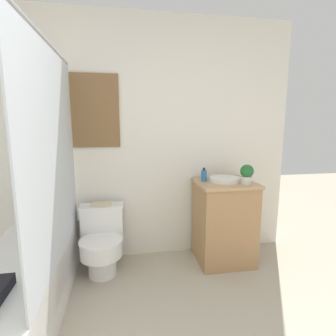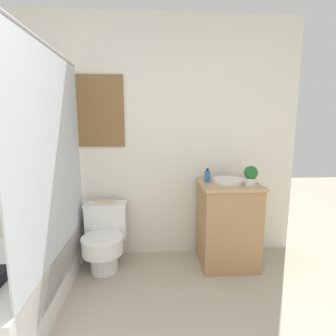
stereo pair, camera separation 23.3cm
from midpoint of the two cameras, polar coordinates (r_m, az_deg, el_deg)
wall_back at (r=2.76m, az=-10.34°, el=5.98°), size 3.40×0.07×2.50m
shower_area at (r=2.43m, az=-31.79°, el=-20.12°), size 0.63×1.55×1.98m
toilet at (r=2.72m, az=-16.69°, el=-14.88°), size 0.42×0.54×0.63m
vanity at (r=2.80m, az=9.69°, el=-11.45°), size 0.58×0.52×0.85m
sink at (r=2.69m, az=9.80°, el=-2.45°), size 0.31×0.35×0.13m
soap_bottle at (r=2.67m, az=5.36°, el=-1.64°), size 0.06×0.06×0.14m
potted_plant at (r=2.58m, az=14.35°, el=-1.23°), size 0.13×0.13×0.19m
book_on_tank at (r=2.72m, az=-16.71°, el=-7.53°), size 0.19×0.11×0.02m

